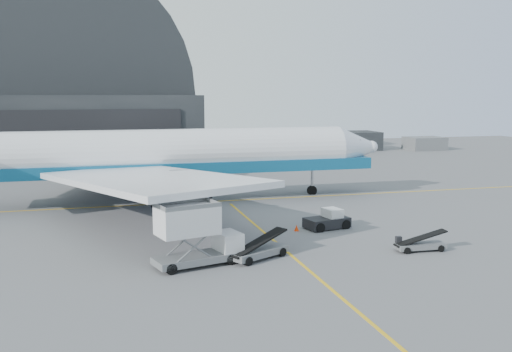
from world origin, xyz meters
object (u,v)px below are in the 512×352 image
object	(u,v)px
pushback_tug	(328,221)
belt_loader_b	(420,245)
catering_truck	(195,236)
airliner	(158,155)
belt_loader_a	(258,251)

from	to	relation	value
pushback_tug	belt_loader_b	size ratio (longest dim) A/B	1.02
pushback_tug	catering_truck	bearing A→B (deg)	-160.20
pushback_tug	belt_loader_b	bearing A→B (deg)	-77.56
airliner	belt_loader_a	world-z (taller)	airliner
catering_truck	pushback_tug	size ratio (longest dim) A/B	1.57
belt_loader_a	belt_loader_b	size ratio (longest dim) A/B	1.19
airliner	belt_loader_b	distance (m)	31.85
airliner	catering_truck	distance (m)	25.54
pushback_tug	belt_loader_a	bearing A→B (deg)	-150.09
belt_loader_a	belt_loader_b	bearing A→B (deg)	-33.84
airliner	pushback_tug	xyz separation A→B (m)	(13.70, -17.01, -4.66)
airliner	belt_loader_a	bearing A→B (deg)	-78.85
airliner	catering_truck	world-z (taller)	airliner
airliner	pushback_tug	size ratio (longest dim) A/B	12.61
catering_truck	belt_loader_b	distance (m)	17.74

